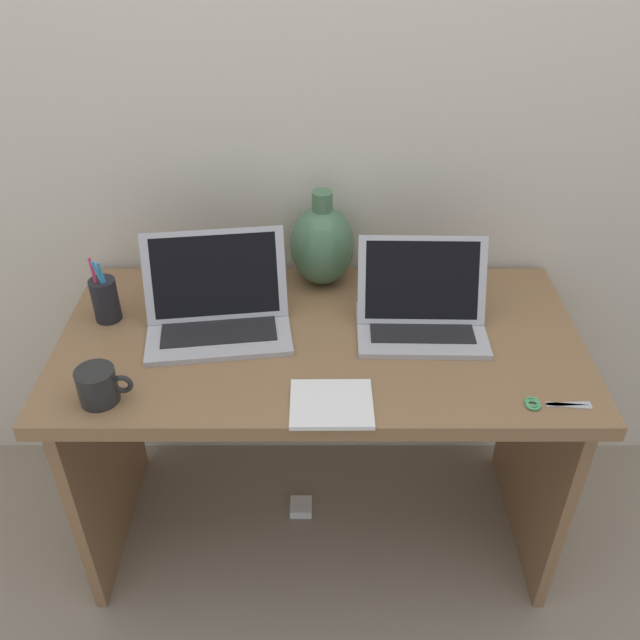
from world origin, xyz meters
name	(u,v)px	position (x,y,z in m)	size (l,w,h in m)	color
ground_plane	(320,526)	(0.00, 0.00, 0.00)	(6.00, 6.00, 0.00)	gray
back_wall	(320,113)	(0.00, 0.37, 1.20)	(4.40, 0.04, 2.40)	beige
desk	(320,388)	(0.00, 0.00, 0.58)	(1.32, 0.66, 0.75)	olive
laptop_left	(217,304)	(-0.26, 0.05, 0.81)	(0.39, 0.29, 0.23)	#B2B2B7
laptop_right	(421,306)	(0.26, 0.05, 0.81)	(0.33, 0.24, 0.22)	#B2B2B7
green_vase	(322,244)	(0.01, 0.27, 0.87)	(0.18, 0.18, 0.27)	#47704C
notebook_stack	(331,404)	(0.03, -0.26, 0.76)	(0.18, 0.16, 0.01)	white
coffee_mug	(98,385)	(-0.49, -0.24, 0.80)	(0.12, 0.09, 0.08)	black
pen_cup	(105,299)	(-0.55, 0.08, 0.81)	(0.07, 0.07, 0.19)	black
scissors	(546,404)	(0.50, -0.26, 0.76)	(0.15, 0.04, 0.01)	#B7B7BC
power_brick	(301,507)	(-0.06, 0.06, 0.01)	(0.07, 0.07, 0.03)	white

